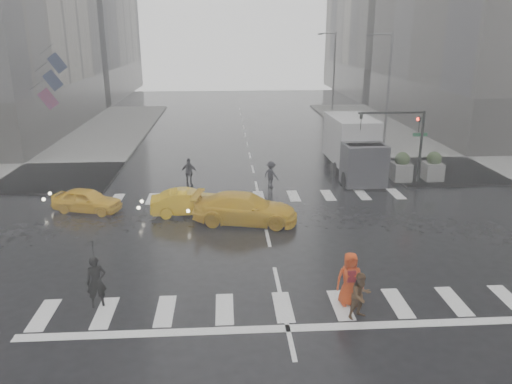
{
  "coord_description": "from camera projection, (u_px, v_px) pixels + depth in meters",
  "views": [
    {
      "loc": [
        -1.88,
        -20.92,
        8.97
      ],
      "look_at": [
        -0.42,
        2.0,
        1.57
      ],
      "focal_mm": 35.0,
      "sensor_mm": 36.0,
      "label": 1
    }
  ],
  "objects": [
    {
      "name": "flag_cluster",
      "position": [
        49.0,
        78.0,
        37.67
      ],
      "size": [
        2.87,
        3.06,
        4.69
      ],
      "color": "#59595B",
      "rests_on": "ground"
    },
    {
      "name": "planter_mid",
      "position": [
        402.0,
        167.0,
        30.77
      ],
      "size": [
        1.1,
        1.1,
        1.8
      ],
      "color": "slate",
      "rests_on": "ground"
    },
    {
      "name": "planter_east",
      "position": [
        433.0,
        167.0,
        30.9
      ],
      "size": [
        1.1,
        1.1,
        1.8
      ],
      "color": "slate",
      "rests_on": "ground"
    },
    {
      "name": "street_lamp_near",
      "position": [
        387.0,
        86.0,
        38.98
      ],
      "size": [
        2.15,
        0.22,
        9.0
      ],
      "color": "#59595B",
      "rests_on": "ground"
    },
    {
      "name": "traffic_signal_pole",
      "position": [
        406.0,
        132.0,
        29.91
      ],
      "size": [
        4.45,
        0.42,
        4.5
      ],
      "color": "black",
      "rests_on": "ground"
    },
    {
      "name": "planter_west",
      "position": [
        370.0,
        168.0,
        30.65
      ],
      "size": [
        1.1,
        1.1,
        1.8
      ],
      "color": "slate",
      "rests_on": "ground"
    },
    {
      "name": "ground",
      "position": [
        268.0,
        238.0,
        22.74
      ],
      "size": [
        120.0,
        120.0,
        0.0
      ],
      "primitive_type": "plane",
      "color": "black",
      "rests_on": "ground"
    },
    {
      "name": "box_truck",
      "position": [
        354.0,
        146.0,
        32.16
      ],
      "size": [
        2.59,
        6.9,
        3.66
      ],
      "rotation": [
        0.0,
        0.0,
        0.03
      ],
      "color": "silver",
      "rests_on": "ground"
    },
    {
      "name": "street_lamp_far",
      "position": [
        333.0,
        68.0,
        57.98
      ],
      "size": [
        2.15,
        0.22,
        9.0
      ],
      "color": "#59595B",
      "rests_on": "ground"
    },
    {
      "name": "pedestrian_far_a",
      "position": [
        189.0,
        172.0,
        30.11
      ],
      "size": [
        1.13,
        0.84,
        1.73
      ],
      "primitive_type": "imported",
      "rotation": [
        0.0,
        0.0,
        2.91
      ],
      "color": "black",
      "rests_on": "ground"
    },
    {
      "name": "taxi_rear",
      "position": [
        245.0,
        208.0,
        24.36
      ],
      "size": [
        4.82,
        2.89,
        1.48
      ],
      "primitive_type": "imported",
      "rotation": [
        0.0,
        0.0,
        1.38
      ],
      "color": "yellow",
      "rests_on": "ground"
    },
    {
      "name": "taxi_mid",
      "position": [
        189.0,
        202.0,
        25.54
      ],
      "size": [
        4.0,
        1.69,
        1.28
      ],
      "primitive_type": "imported",
      "rotation": [
        0.0,
        0.0,
        1.66
      ],
      "color": "yellow",
      "rests_on": "ground"
    },
    {
      "name": "pedestrian_far_b",
      "position": [
        271.0,
        174.0,
        29.92
      ],
      "size": [
        1.14,
        1.14,
        1.61
      ],
      "primitive_type": "imported",
      "rotation": [
        0.0,
        0.0,
        2.35
      ],
      "color": "black",
      "rests_on": "ground"
    },
    {
      "name": "pedestrian_orange",
      "position": [
        350.0,
        279.0,
        16.95
      ],
      "size": [
        0.93,
        0.61,
        1.91
      ],
      "rotation": [
        0.0,
        0.0,
        0.0
      ],
      "color": "red",
      "rests_on": "ground"
    },
    {
      "name": "taxi_front",
      "position": [
        87.0,
        200.0,
        25.95
      ],
      "size": [
        3.85,
        2.4,
        1.22
      ],
      "primitive_type": "imported",
      "rotation": [
        0.0,
        0.0,
        1.28
      ],
      "color": "yellow",
      "rests_on": "ground"
    },
    {
      "name": "pedestrian_black",
      "position": [
        94.0,
        264.0,
        16.65
      ],
      "size": [
        1.21,
        1.22,
        2.43
      ],
      "rotation": [
        0.0,
        0.0,
        0.31
      ],
      "color": "black",
      "rests_on": "ground"
    },
    {
      "name": "pedestrian_brown",
      "position": [
        361.0,
        296.0,
        16.18
      ],
      "size": [
        0.96,
        0.87,
        1.6
      ],
      "primitive_type": "imported",
      "rotation": [
        0.0,
        0.0,
        0.43
      ],
      "color": "#4E331B",
      "rests_on": "ground"
    },
    {
      "name": "road_markings",
      "position": [
        268.0,
        238.0,
        22.74
      ],
      "size": [
        18.0,
        48.0,
        0.01
      ],
      "primitive_type": null,
      "color": "silver",
      "rests_on": "ground"
    },
    {
      "name": "sidewalk_ne",
      "position": [
        488.0,
        146.0,
        40.53
      ],
      "size": [
        35.0,
        35.0,
        0.15
      ],
      "primitive_type": "cube",
      "color": "slate",
      "rests_on": "ground"
    }
  ]
}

